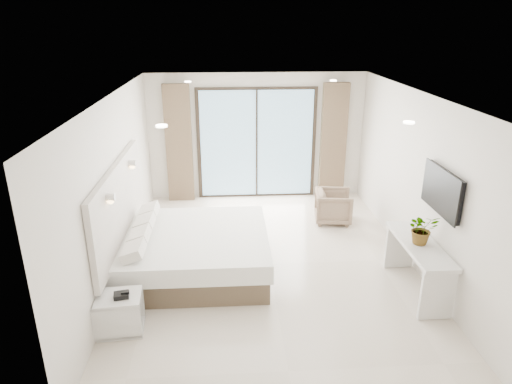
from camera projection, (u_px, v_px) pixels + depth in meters
ground at (269, 264)px, 7.38m from camera, size 6.20×6.20×0.00m
room_shell at (254, 158)px, 7.48m from camera, size 4.62×6.22×2.72m
bed at (194, 251)px, 7.09m from camera, size 2.25×2.14×0.77m
nightstand at (120, 313)px, 5.72m from camera, size 0.58×0.49×0.50m
phone at (121, 295)px, 5.59m from camera, size 0.20×0.17×0.06m
console_desk at (418, 257)px, 6.46m from camera, size 0.47×1.50×0.77m
plant at (422, 232)px, 6.33m from camera, size 0.41×0.45×0.35m
armchair at (334, 205)px, 8.83m from camera, size 0.71×0.75×0.69m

